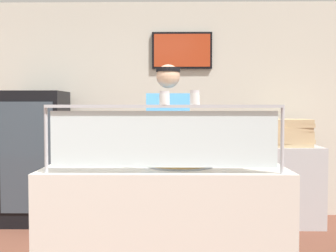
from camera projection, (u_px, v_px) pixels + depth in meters
shop_rear_unit at (169, 109)px, 5.50m from camera, size 6.13×0.13×2.70m
serving_counter at (165, 231)px, 3.15m from camera, size 1.73×0.80×0.95m
sneeze_guard at (164, 130)px, 2.78m from camera, size 1.56×0.06×0.45m
pizza_tray at (180, 164)px, 3.13m from camera, size 0.49×0.49×0.04m
pizza_server at (185, 161)px, 3.11m from camera, size 0.14×0.29×0.01m
parmesan_shaker at (164, 99)px, 2.77m from camera, size 0.07×0.07×0.09m
pepper_flake_shaker at (195, 98)px, 2.77m from camera, size 0.06×0.06×0.09m
worker_figure at (169, 149)px, 3.85m from camera, size 0.41×0.50×1.76m
drink_fridge at (35, 157)px, 5.10m from camera, size 0.70×0.62×1.56m
prep_shelf at (290, 185)px, 5.03m from camera, size 0.70×0.55×0.92m
pizza_box_stack at (290, 133)px, 5.00m from camera, size 0.47×0.45×0.31m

